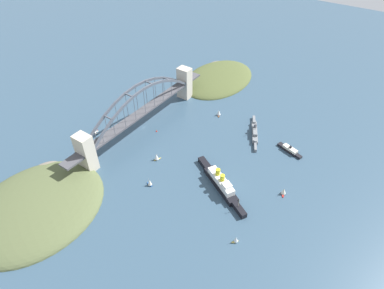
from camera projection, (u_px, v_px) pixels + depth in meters
name	position (u px, v px, depth m)	size (l,w,h in m)	color
ground_plane	(144.00, 127.00, 443.07)	(1400.00, 1400.00, 0.00)	#334C60
harbor_arch_bridge	(142.00, 112.00, 426.16)	(254.94, 19.11, 63.76)	beige
headland_west_shore	(218.00, 78.00, 547.18)	(147.01, 100.15, 21.62)	#4C562D
headland_east_shore	(37.00, 206.00, 338.81)	(147.71, 126.22, 27.47)	#515B38
ocean_liner	(221.00, 183.00, 356.27)	(52.90, 87.42, 20.50)	black
naval_cruiser	(255.00, 132.00, 430.16)	(66.79, 37.87, 18.09)	slate
harbor_ferry_steamer	(290.00, 150.00, 403.52)	(16.03, 35.15, 8.58)	black
seaplane_taxiing_near_bridge	(95.00, 132.00, 430.92)	(8.19, 10.24, 5.11)	#B7B7B2
small_boat_0	(219.00, 113.00, 462.13)	(9.02, 7.27, 9.81)	brown
small_boat_1	(156.00, 157.00, 390.44)	(8.58, 6.63, 10.35)	gold
small_boat_2	(150.00, 183.00, 358.83)	(5.47, 8.37, 9.46)	#234C8C
small_boat_3	(284.00, 191.00, 349.27)	(9.20, 6.68, 9.18)	#B2231E
small_boat_4	(236.00, 239.00, 303.96)	(6.40, 5.79, 8.56)	gold
channel_marker_buoy	(156.00, 131.00, 435.34)	(2.20, 2.20, 2.75)	red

